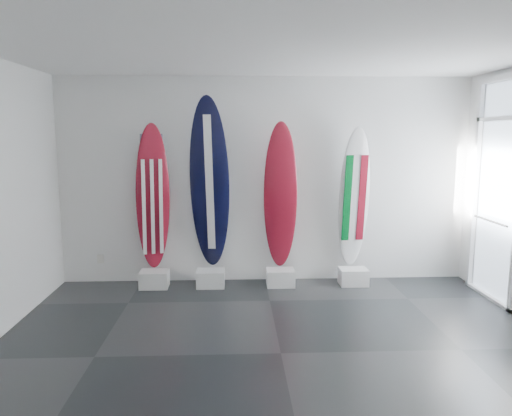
{
  "coord_description": "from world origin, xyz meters",
  "views": [
    {
      "loc": [
        -0.45,
        -4.54,
        2.18
      ],
      "look_at": [
        -0.19,
        1.4,
        1.27
      ],
      "focal_mm": 33.75,
      "sensor_mm": 36.0,
      "label": 1
    }
  ],
  "objects_px": {
    "surfboard_usa": "(153,198)",
    "surfboard_swiss": "(280,196)",
    "surfboard_italy": "(354,198)",
    "surfboard_navy": "(210,185)"
  },
  "relations": [
    {
      "from": "surfboard_usa",
      "to": "surfboard_swiss",
      "type": "distance_m",
      "value": 1.82
    },
    {
      "from": "surfboard_swiss",
      "to": "surfboard_italy",
      "type": "bearing_deg",
      "value": 4.57
    },
    {
      "from": "surfboard_navy",
      "to": "surfboard_swiss",
      "type": "bearing_deg",
      "value": 5.67
    },
    {
      "from": "surfboard_swiss",
      "to": "surfboard_italy",
      "type": "xyz_separation_m",
      "value": [
        1.07,
        0.0,
        -0.04
      ]
    },
    {
      "from": "surfboard_navy",
      "to": "surfboard_swiss",
      "type": "height_order",
      "value": "surfboard_navy"
    },
    {
      "from": "surfboard_swiss",
      "to": "surfboard_italy",
      "type": "height_order",
      "value": "surfboard_swiss"
    },
    {
      "from": "surfboard_usa",
      "to": "surfboard_swiss",
      "type": "xyz_separation_m",
      "value": [
        1.82,
        0.0,
        0.01
      ]
    },
    {
      "from": "surfboard_italy",
      "to": "surfboard_navy",
      "type": "bearing_deg",
      "value": 172.61
    },
    {
      "from": "surfboard_usa",
      "to": "surfboard_italy",
      "type": "distance_m",
      "value": 2.89
    },
    {
      "from": "surfboard_navy",
      "to": "surfboard_italy",
      "type": "bearing_deg",
      "value": 5.67
    }
  ]
}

